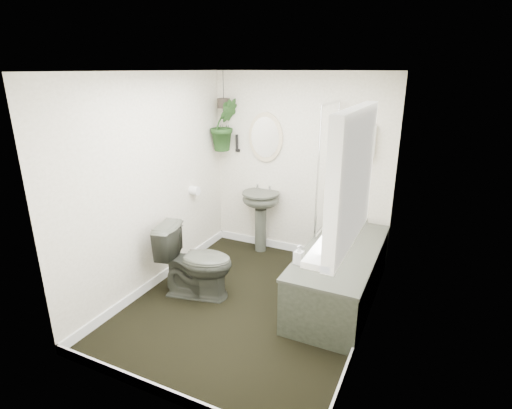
% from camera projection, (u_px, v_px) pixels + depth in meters
% --- Properties ---
extents(floor, '(2.30, 2.80, 0.02)m').
position_uv_depth(floor, '(250.00, 305.00, 4.15)').
color(floor, black).
rests_on(floor, ground).
extents(ceiling, '(2.30, 2.80, 0.02)m').
position_uv_depth(ceiling, '(248.00, 70.00, 3.40)').
color(ceiling, white).
rests_on(ceiling, ground).
extents(wall_back, '(2.30, 0.02, 2.30)m').
position_uv_depth(wall_back, '(299.00, 167.00, 4.98)').
color(wall_back, white).
rests_on(wall_back, ground).
extents(wall_front, '(2.30, 0.02, 2.30)m').
position_uv_depth(wall_front, '(152.00, 261.00, 2.57)').
color(wall_front, white).
rests_on(wall_front, ground).
extents(wall_left, '(0.02, 2.80, 2.30)m').
position_uv_depth(wall_left, '(152.00, 185.00, 4.24)').
color(wall_left, white).
rests_on(wall_left, ground).
extents(wall_right, '(0.02, 2.80, 2.30)m').
position_uv_depth(wall_right, '(375.00, 218.00, 3.30)').
color(wall_right, white).
rests_on(wall_right, ground).
extents(skirting, '(2.30, 2.80, 0.10)m').
position_uv_depth(skirting, '(250.00, 300.00, 4.13)').
color(skirting, white).
rests_on(skirting, floor).
extents(bathtub, '(0.72, 1.72, 0.58)m').
position_uv_depth(bathtub, '(340.00, 274.00, 4.15)').
color(bathtub, '#3A3D34').
rests_on(bathtub, floor).
extents(bath_screen, '(0.04, 0.72, 1.40)m').
position_uv_depth(bath_screen, '(327.00, 168.00, 4.39)').
color(bath_screen, silver).
rests_on(bath_screen, bathtub).
extents(shower_box, '(0.20, 0.10, 0.35)m').
position_uv_depth(shower_box, '(366.00, 141.00, 4.46)').
color(shower_box, white).
rests_on(shower_box, wall_back).
extents(oval_mirror, '(0.46, 0.03, 0.62)m').
position_uv_depth(oval_mirror, '(265.00, 137.00, 5.01)').
color(oval_mirror, beige).
rests_on(oval_mirror, wall_back).
extents(wall_sconce, '(0.04, 0.04, 0.22)m').
position_uv_depth(wall_sconce, '(237.00, 143.00, 5.20)').
color(wall_sconce, black).
rests_on(wall_sconce, wall_back).
extents(toilet_roll_holder, '(0.11, 0.11, 0.11)m').
position_uv_depth(toilet_roll_holder, '(194.00, 191.00, 4.90)').
color(toilet_roll_holder, white).
rests_on(toilet_roll_holder, wall_left).
extents(window_recess, '(0.08, 1.00, 0.90)m').
position_uv_depth(window_recess, '(352.00, 178.00, 2.57)').
color(window_recess, white).
rests_on(window_recess, wall_right).
extents(window_sill, '(0.18, 1.00, 0.04)m').
position_uv_depth(window_sill, '(337.00, 237.00, 2.73)').
color(window_sill, white).
rests_on(window_sill, wall_right).
extents(window_blinds, '(0.01, 0.86, 0.76)m').
position_uv_depth(window_blinds, '(345.00, 178.00, 2.59)').
color(window_blinds, white).
rests_on(window_blinds, wall_right).
extents(toilet, '(0.86, 0.61, 0.79)m').
position_uv_depth(toilet, '(196.00, 261.00, 4.21)').
color(toilet, '#3A3D34').
rests_on(toilet, floor).
extents(pedestal_sink, '(0.53, 0.47, 0.82)m').
position_uv_depth(pedestal_sink, '(261.00, 222.00, 5.25)').
color(pedestal_sink, '#3A3D34').
rests_on(pedestal_sink, floor).
extents(sill_plant, '(0.24, 0.21, 0.26)m').
position_uv_depth(sill_plant, '(346.00, 203.00, 2.95)').
color(sill_plant, black).
rests_on(sill_plant, window_sill).
extents(hanging_plant, '(0.46, 0.46, 0.66)m').
position_uv_depth(hanging_plant, '(224.00, 125.00, 5.08)').
color(hanging_plant, black).
rests_on(hanging_plant, ceiling).
extents(soap_bottle, '(0.09, 0.09, 0.19)m').
position_uv_depth(soap_bottle, '(299.00, 254.00, 3.73)').
color(soap_bottle, black).
rests_on(soap_bottle, bathtub).
extents(hanging_pot, '(0.16, 0.16, 0.12)m').
position_uv_depth(hanging_pot, '(224.00, 103.00, 4.99)').
color(hanging_pot, black).
rests_on(hanging_pot, ceiling).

